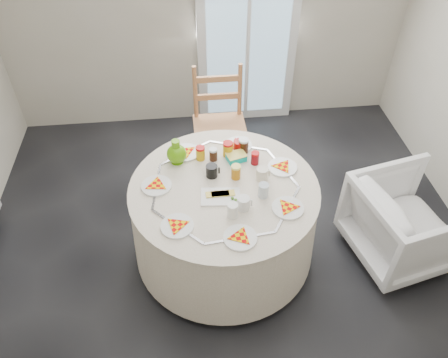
{
  "coord_description": "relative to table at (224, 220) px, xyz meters",
  "views": [
    {
      "loc": [
        -0.27,
        -2.11,
        2.83
      ],
      "look_at": [
        -0.04,
        0.07,
        0.8
      ],
      "focal_mm": 35.0,
      "sensor_mm": 36.0,
      "label": 1
    }
  ],
  "objects": [
    {
      "name": "floor",
      "position": [
        0.04,
        -0.07,
        -0.38
      ],
      "size": [
        4.0,
        4.0,
        0.0
      ],
      "primitive_type": "plane",
      "color": "black",
      "rests_on": "ground"
    },
    {
      "name": "glass_door",
      "position": [
        0.44,
        1.88,
        0.68
      ],
      "size": [
        1.0,
        0.08,
        2.1
      ],
      "primitive_type": "cube",
      "color": "silver",
      "rests_on": "floor"
    },
    {
      "name": "table",
      "position": [
        0.0,
        0.0,
        0.0
      ],
      "size": [
        1.37,
        1.37,
        0.7
      ],
      "primitive_type": "cylinder",
      "color": "silver",
      "rests_on": "floor"
    },
    {
      "name": "wooden_chair",
      "position": [
        0.07,
        0.99,
        0.09
      ],
      "size": [
        0.47,
        0.44,
        1.04
      ],
      "primitive_type": null,
      "rotation": [
        0.0,
        0.0,
        -0.0
      ],
      "color": "#A47846",
      "rests_on": "floor"
    },
    {
      "name": "armchair",
      "position": [
        1.38,
        -0.14,
        0.02
      ],
      "size": [
        0.83,
        0.86,
        0.75
      ],
      "primitive_type": "imported",
      "rotation": [
        0.0,
        0.0,
        1.79
      ],
      "color": "white",
      "rests_on": "floor"
    },
    {
      "name": "place_settings",
      "position": [
        0.0,
        0.0,
        0.4
      ],
      "size": [
        1.36,
        1.36,
        0.02
      ],
      "primitive_type": null,
      "rotation": [
        0.0,
        0.0,
        -0.19
      ],
      "color": "white",
      "rests_on": "table"
    },
    {
      "name": "jar_cluster",
      "position": [
        0.05,
        0.28,
        0.45
      ],
      "size": [
        0.46,
        0.25,
        0.13
      ],
      "primitive_type": null,
      "rotation": [
        0.0,
        0.0,
        -0.06
      ],
      "color": "#A85820",
      "rests_on": "table"
    },
    {
      "name": "butter_tub",
      "position": [
        0.12,
        0.28,
        0.41
      ],
      "size": [
        0.16,
        0.14,
        0.06
      ],
      "primitive_type": "cube",
      "rotation": [
        0.0,
        0.0,
        0.29
      ],
      "color": "#01B5AD",
      "rests_on": "table"
    },
    {
      "name": "green_pitcher",
      "position": [
        -0.32,
        0.31,
        0.49
      ],
      "size": [
        0.16,
        0.16,
        0.19
      ],
      "primitive_type": null,
      "rotation": [
        0.0,
        0.0,
        0.11
      ],
      "color": "#529C09",
      "rests_on": "table"
    },
    {
      "name": "cheese_platter",
      "position": [
        -0.03,
        -0.1,
        0.4
      ],
      "size": [
        0.28,
        0.19,
        0.03
      ],
      "primitive_type": null,
      "rotation": [
        0.0,
        0.0,
        -0.09
      ],
      "color": "silver",
      "rests_on": "table"
    },
    {
      "name": "mugs_glasses",
      "position": [
        0.11,
        0.01,
        0.44
      ],
      "size": [
        0.78,
        0.78,
        0.11
      ],
      "primitive_type": null,
      "rotation": [
        0.0,
        0.0,
        -0.29
      ],
      "color": "#9F9697",
      "rests_on": "table"
    }
  ]
}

